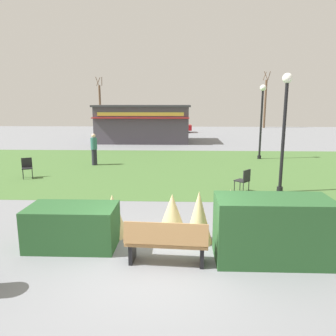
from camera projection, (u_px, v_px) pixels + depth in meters
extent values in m
plane|color=slate|center=(157.00, 265.00, 6.71)|extent=(80.00, 80.00, 0.00)
cube|color=#446B33|center=(171.00, 167.00, 16.89)|extent=(36.00, 12.00, 0.01)
cube|color=#9E7547|center=(167.00, 242.00, 6.73)|extent=(1.73, 0.59, 0.06)
cube|color=#9E7547|center=(166.00, 234.00, 6.46)|extent=(1.70, 0.24, 0.44)
cube|color=black|center=(132.00, 251.00, 6.84)|extent=(0.11, 0.44, 0.45)
cube|color=black|center=(202.00, 254.00, 6.70)|extent=(0.11, 0.44, 0.45)
cube|color=#9E7547|center=(128.00, 235.00, 6.78)|extent=(0.09, 0.44, 0.06)
cube|color=#9E7547|center=(206.00, 239.00, 6.62)|extent=(0.09, 0.44, 0.06)
cube|color=#28562B|center=(73.00, 226.00, 7.50)|extent=(2.02, 1.10, 0.97)
cube|color=#28562B|center=(272.00, 229.00, 6.81)|extent=(2.37, 1.10, 1.36)
cone|color=#D1BC7F|center=(230.00, 216.00, 7.66)|extent=(0.61, 0.61, 1.33)
cone|color=#D1BC7F|center=(199.00, 217.00, 7.69)|extent=(0.67, 0.67, 1.27)
cone|color=#D1BC7F|center=(113.00, 215.00, 8.11)|extent=(0.75, 0.75, 1.07)
cone|color=#D1BC7F|center=(172.00, 215.00, 8.06)|extent=(0.78, 0.78, 1.10)
cylinder|color=black|center=(280.00, 189.00, 12.18)|extent=(0.22, 0.22, 0.20)
cylinder|color=black|center=(283.00, 139.00, 11.81)|extent=(0.12, 0.12, 3.98)
sphere|color=white|center=(287.00, 78.00, 11.39)|extent=(0.36, 0.36, 0.36)
cylinder|color=black|center=(259.00, 157.00, 19.43)|extent=(0.22, 0.22, 0.20)
cylinder|color=black|center=(261.00, 125.00, 19.06)|extent=(0.12, 0.12, 3.98)
sphere|color=white|center=(263.00, 88.00, 18.64)|extent=(0.36, 0.36, 0.36)
cube|color=#47424C|center=(144.00, 124.00, 27.97)|extent=(7.61, 4.63, 2.96)
cube|color=#333338|center=(144.00, 106.00, 27.66)|extent=(7.91, 4.93, 0.16)
cube|color=maroon|center=(140.00, 118.00, 25.40)|extent=(7.71, 0.36, 0.08)
cube|color=#D8CC4C|center=(140.00, 114.00, 25.50)|extent=(6.85, 0.04, 0.28)
cube|color=black|center=(27.00, 168.00, 14.35)|extent=(0.59, 0.59, 0.04)
cube|color=black|center=(27.00, 163.00, 14.49)|extent=(0.41, 0.23, 0.44)
cylinder|color=black|center=(23.00, 174.00, 14.15)|extent=(0.03, 0.03, 0.45)
cylinder|color=black|center=(32.00, 174.00, 14.30)|extent=(0.03, 0.03, 0.45)
cylinder|color=black|center=(23.00, 173.00, 14.49)|extent=(0.03, 0.03, 0.45)
cylinder|color=black|center=(32.00, 172.00, 14.64)|extent=(0.03, 0.03, 0.45)
cube|color=black|center=(242.00, 181.00, 12.07)|extent=(0.62, 0.62, 0.04)
cube|color=black|center=(247.00, 176.00, 11.88)|extent=(0.33, 0.35, 0.44)
cylinder|color=black|center=(240.00, 185.00, 12.37)|extent=(0.03, 0.03, 0.45)
cylinder|color=black|center=(234.00, 186.00, 12.11)|extent=(0.03, 0.03, 0.45)
cylinder|color=black|center=(249.00, 186.00, 12.11)|extent=(0.03, 0.03, 0.45)
cylinder|color=black|center=(243.00, 188.00, 11.85)|extent=(0.03, 0.03, 0.45)
cylinder|color=#23232D|center=(94.00, 157.00, 17.44)|extent=(0.28, 0.28, 0.85)
cylinder|color=#336B66|center=(94.00, 144.00, 17.29)|extent=(0.34, 0.34, 0.62)
sphere|color=beige|center=(93.00, 136.00, 17.21)|extent=(0.22, 0.22, 0.22)
cube|color=#B7BABF|center=(128.00, 127.00, 36.96)|extent=(4.36, 2.23, 0.60)
cube|color=black|center=(127.00, 124.00, 36.86)|extent=(2.46, 1.82, 0.44)
cylinder|color=black|center=(140.00, 129.00, 37.99)|extent=(0.66, 0.29, 0.64)
cylinder|color=black|center=(140.00, 130.00, 36.19)|extent=(0.66, 0.29, 0.64)
cylinder|color=black|center=(118.00, 129.00, 37.82)|extent=(0.66, 0.29, 0.64)
cylinder|color=black|center=(116.00, 130.00, 36.02)|extent=(0.66, 0.29, 0.64)
cube|color=maroon|center=(173.00, 128.00, 36.77)|extent=(4.27, 1.96, 0.60)
cube|color=black|center=(171.00, 124.00, 36.69)|extent=(2.37, 1.67, 0.44)
cylinder|color=black|center=(184.00, 129.00, 37.72)|extent=(0.65, 0.24, 0.64)
cylinder|color=black|center=(185.00, 130.00, 35.92)|extent=(0.65, 0.24, 0.64)
cylinder|color=black|center=(161.00, 129.00, 37.72)|extent=(0.65, 0.24, 0.64)
cylinder|color=black|center=(161.00, 130.00, 35.91)|extent=(0.65, 0.24, 0.64)
cylinder|color=brown|center=(265.00, 104.00, 43.03)|extent=(0.28, 0.28, 6.26)
cylinder|color=brown|center=(269.00, 76.00, 42.41)|extent=(0.25, 0.58, 1.12)
cylinder|color=brown|center=(265.00, 76.00, 42.62)|extent=(0.54, 0.36, 1.12)
cylinder|color=brown|center=(266.00, 76.00, 42.02)|extent=(0.54, 0.35, 1.12)
cylinder|color=brown|center=(100.00, 107.00, 43.08)|extent=(0.28, 0.28, 5.56)
cylinder|color=brown|center=(102.00, 81.00, 42.53)|extent=(0.25, 0.58, 1.12)
cylinder|color=brown|center=(98.00, 82.00, 42.74)|extent=(0.54, 0.36, 1.12)
cylinder|color=brown|center=(97.00, 81.00, 42.15)|extent=(0.54, 0.35, 1.12)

